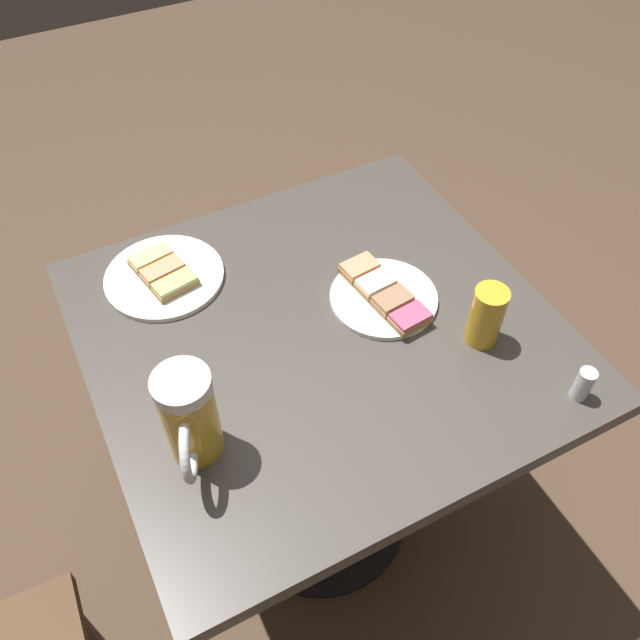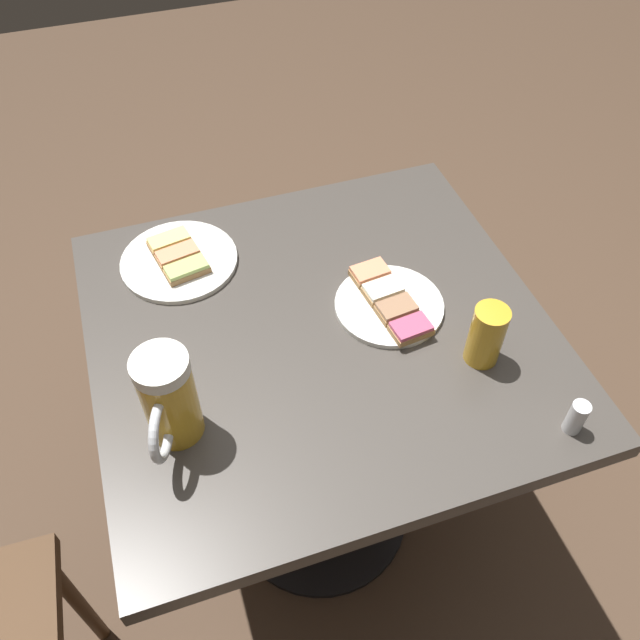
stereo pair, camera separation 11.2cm
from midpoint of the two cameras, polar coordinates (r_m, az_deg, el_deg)
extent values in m
plane|color=#4C3828|center=(1.75, 1.91, -16.27)|extent=(6.00, 6.00, 0.00)
cylinder|color=black|center=(1.75, 1.91, -16.17)|extent=(0.44, 0.44, 0.01)
cylinder|color=black|center=(1.43, 2.27, -10.23)|extent=(0.09, 0.09, 0.69)
cube|color=#423D38|center=(1.15, 2.79, -1.40)|extent=(0.78, 0.75, 0.04)
cylinder|color=white|center=(1.18, 8.73, 1.12)|extent=(0.19, 0.19, 0.01)
cube|color=#9E7547|center=(1.21, 7.01, 3.82)|extent=(0.07, 0.05, 0.01)
cube|color=#EA8E66|center=(1.20, 7.05, 4.16)|extent=(0.07, 0.05, 0.01)
cube|color=#9E7547|center=(1.18, 8.19, 2.28)|extent=(0.07, 0.05, 0.01)
cube|color=white|center=(1.18, 8.24, 2.61)|extent=(0.07, 0.05, 0.01)
cube|color=#9E7547|center=(1.16, 9.42, 0.66)|extent=(0.07, 0.05, 0.01)
cube|color=#997051|center=(1.15, 9.48, 0.99)|extent=(0.07, 0.05, 0.01)
cube|color=#9E7547|center=(1.13, 10.70, -1.03)|extent=(0.07, 0.05, 0.01)
cube|color=#BC4C70|center=(1.12, 10.77, -0.71)|extent=(0.07, 0.05, 0.01)
cylinder|color=white|center=(1.26, -9.64, 4.95)|extent=(0.22, 0.22, 0.01)
cube|color=#9E7547|center=(1.22, -8.89, 4.09)|extent=(0.09, 0.05, 0.01)
cube|color=#ADC66B|center=(1.22, -8.94, 4.42)|extent=(0.08, 0.05, 0.01)
cube|color=#9E7547|center=(1.25, -9.70, 5.31)|extent=(0.09, 0.05, 0.01)
cube|color=#EA8E66|center=(1.25, -9.76, 5.65)|extent=(0.08, 0.05, 0.01)
cube|color=#9E7547|center=(1.28, -10.48, 6.48)|extent=(0.09, 0.05, 0.01)
cube|color=#EFE07A|center=(1.28, -10.54, 6.81)|extent=(0.08, 0.05, 0.01)
cylinder|color=gold|center=(0.97, -9.63, -7.16)|extent=(0.08, 0.08, 0.15)
cylinder|color=white|center=(0.90, -10.31, -4.17)|extent=(0.08, 0.08, 0.02)
torus|color=silver|center=(0.94, -10.21, -9.56)|extent=(0.05, 0.09, 0.10)
cylinder|color=gold|center=(1.10, 17.09, -1.44)|extent=(0.06, 0.06, 0.11)
cylinder|color=silver|center=(1.08, 24.17, -7.90)|extent=(0.03, 0.03, 0.06)
cylinder|color=#472D19|center=(1.51, -18.18, -22.34)|extent=(0.03, 0.03, 0.43)
camera|label=1|loc=(0.06, -87.13, 3.29)|focal=36.91mm
camera|label=2|loc=(0.06, 92.87, -3.29)|focal=36.91mm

